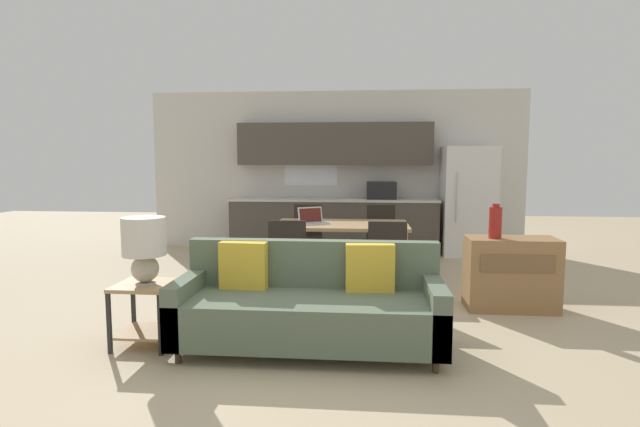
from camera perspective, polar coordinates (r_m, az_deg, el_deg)
ground_plane at (r=4.30m, az=-2.18°, el=-14.92°), size 20.00×20.00×0.00m
wall_back at (r=8.62m, az=1.70°, el=4.92°), size 6.40×0.07×2.70m
kitchen_counter at (r=8.35m, az=1.69°, el=1.38°), size 3.44×0.65×2.15m
refrigerator at (r=8.40m, az=16.54°, el=1.38°), size 0.82×0.74×1.75m
dining_table at (r=6.15m, az=2.46°, el=-1.69°), size 1.63×0.92×0.76m
couch at (r=4.16m, az=-1.20°, el=-10.60°), size 2.14×0.80×0.86m
side_table at (r=4.46m, az=-19.31°, el=-9.70°), size 0.46×0.46×0.53m
table_lamp at (r=4.32m, az=-19.46°, el=-3.30°), size 0.35×0.35×0.56m
credenza at (r=5.55m, az=20.96°, el=-6.42°), size 0.90×0.45×0.75m
vase at (r=5.37m, az=19.41°, el=-0.94°), size 0.13×0.13×0.35m
dining_chair_far_right at (r=6.96m, az=7.03°, el=-2.41°), size 0.44×0.44×0.91m
dining_chair_near_right at (r=5.36m, az=7.62°, el=-5.02°), size 0.42×0.42×0.91m
dining_chair_near_left at (r=5.42m, az=-3.53°, el=-4.85°), size 0.43×0.43×0.91m
dining_chair_far_left at (r=6.99m, az=-1.50°, el=-2.33°), size 0.43×0.43×0.91m
laptop at (r=6.10m, az=-0.86°, el=-0.71°), size 0.41×0.38×0.20m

